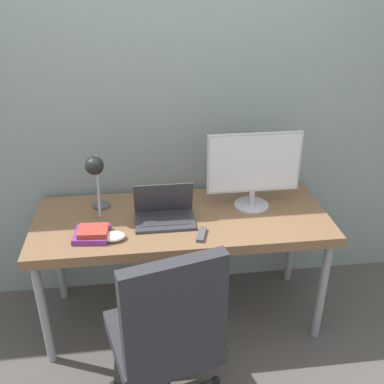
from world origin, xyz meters
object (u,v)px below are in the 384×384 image
at_px(desk_lamp, 96,172).
at_px(office_chair, 168,331).
at_px(monitor, 254,167).
at_px(book_stack, 92,233).
at_px(laptop, 164,213).
at_px(game_controller, 113,236).

distance_m(desk_lamp, office_chair, 0.99).
distance_m(monitor, book_stack, 1.01).
height_order(laptop, book_stack, laptop).
distance_m(laptop, office_chair, 0.75).
height_order(laptop, desk_lamp, desk_lamp).
relative_size(office_chair, game_controller, 7.80).
relative_size(book_stack, game_controller, 1.52).
height_order(laptop, office_chair, office_chair).
distance_m(desk_lamp, book_stack, 0.35).
bearing_deg(laptop, book_stack, -161.66).
xyz_separation_m(desk_lamp, book_stack, (-0.03, -0.22, -0.27)).
xyz_separation_m(office_chair, book_stack, (-0.37, 0.58, 0.21)).
bearing_deg(office_chair, book_stack, 122.48).
height_order(monitor, desk_lamp, monitor).
height_order(book_stack, game_controller, book_stack).
xyz_separation_m(desk_lamp, office_chair, (0.34, -0.80, -0.47)).
bearing_deg(desk_lamp, laptop, -12.65).
relative_size(laptop, monitor, 0.61).
xyz_separation_m(monitor, game_controller, (-0.84, -0.28, -0.24)).
bearing_deg(monitor, desk_lamp, -178.54).
distance_m(desk_lamp, game_controller, 0.38).
distance_m(laptop, book_stack, 0.43).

